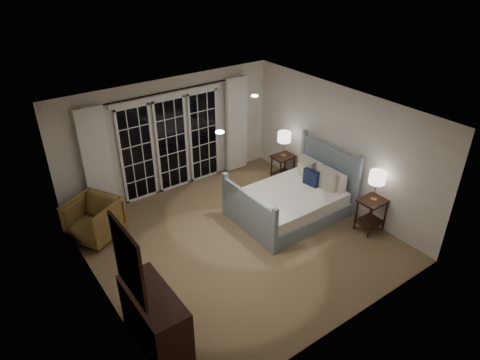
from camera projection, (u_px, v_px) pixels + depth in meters
floor at (238, 241)px, 7.99m from camera, size 5.00×5.00×0.00m
ceiling at (238, 115)px, 6.76m from camera, size 5.00×5.00×0.00m
wall_left at (95, 234)px, 6.10m from camera, size 0.02×5.00×2.50m
wall_right at (339, 147)px, 8.64m from camera, size 0.02×5.00×2.50m
wall_back at (170, 136)px, 9.14m from camera, size 5.00×0.02×2.50m
wall_front at (348, 260)px, 5.60m from camera, size 5.00×0.02×2.50m
french_doors at (172, 143)px, 9.19m from camera, size 2.50×0.04×2.20m
curtain_rod at (169, 92)px, 8.58m from camera, size 3.50×0.03×0.03m
curtain_left at (97, 162)px, 8.27m from camera, size 0.55×0.10×2.25m
curtain_right at (236, 125)px, 9.94m from camera, size 0.55×0.10×2.25m
downlight_a at (255, 96)px, 7.59m from camera, size 0.12×0.12×0.01m
downlight_b at (220, 132)px, 6.17m from camera, size 0.12×0.12×0.01m
bed at (292, 201)px, 8.62m from camera, size 2.14×1.53×1.25m
nightstand_left at (372, 210)px, 8.09m from camera, size 0.52×0.42×0.68m
nightstand_right at (283, 164)px, 9.80m from camera, size 0.48×0.39×0.63m
lamp_left at (377, 178)px, 7.75m from camera, size 0.30×0.30×0.59m
lamp_right at (284, 137)px, 9.47m from camera, size 0.30×0.30×0.58m
armchair at (94, 220)px, 7.90m from camera, size 1.18×1.17×0.79m
dresser at (155, 318)px, 5.80m from camera, size 0.52×1.24×0.88m
mirror at (128, 261)px, 5.13m from camera, size 0.05×0.85×1.00m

